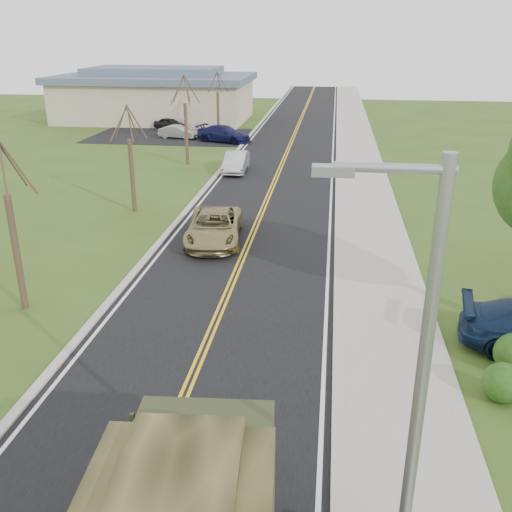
# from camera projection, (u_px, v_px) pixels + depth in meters

# --- Properties ---
(road) EXTENTS (8.00, 120.00, 0.01)m
(road) POSITION_uv_depth(u_px,v_px,m) (287.00, 151.00, 47.30)
(road) COLOR black
(road) RESTS_ON ground
(curb_right) EXTENTS (0.30, 120.00, 0.12)m
(curb_right) POSITION_uv_depth(u_px,v_px,m) (338.00, 152.00, 46.77)
(curb_right) COLOR #9E998E
(curb_right) RESTS_ON ground
(sidewalk_right) EXTENTS (3.20, 120.00, 0.10)m
(sidewalk_right) POSITION_uv_depth(u_px,v_px,m) (359.00, 152.00, 46.55)
(sidewalk_right) COLOR #9E998E
(sidewalk_right) RESTS_ON ground
(curb_left) EXTENTS (0.30, 120.00, 0.10)m
(curb_left) POSITION_uv_depth(u_px,v_px,m) (238.00, 149.00, 47.80)
(curb_left) COLOR #9E998E
(curb_left) RESTS_ON ground
(street_light) EXTENTS (1.65, 0.22, 8.00)m
(street_light) POSITION_uv_depth(u_px,v_px,m) (410.00, 414.00, 7.73)
(street_light) COLOR gray
(street_light) RESTS_ON ground
(bare_tree_a) EXTENTS (1.93, 2.26, 6.08)m
(bare_tree_a) POSITION_uv_depth(u_px,v_px,m) (14.00, 239.00, 19.55)
(bare_tree_a) COLOR #38281C
(bare_tree_a) RESTS_ON ground
(bare_tree_b) EXTENTS (1.83, 2.14, 5.73)m
(bare_tree_b) POSITION_uv_depth(u_px,v_px,m) (131.00, 167.00, 30.67)
(bare_tree_b) COLOR #38281C
(bare_tree_b) RESTS_ON ground
(bare_tree_c) EXTENTS (2.04, 2.39, 6.42)m
(bare_tree_c) POSITION_uv_depth(u_px,v_px,m) (186.00, 127.00, 41.62)
(bare_tree_c) COLOR #38281C
(bare_tree_c) RESTS_ON ground
(bare_tree_d) EXTENTS (1.88, 2.20, 5.91)m
(bare_tree_d) POSITION_uv_depth(u_px,v_px,m) (218.00, 109.00, 52.76)
(bare_tree_d) COLOR #38281C
(bare_tree_d) RESTS_ON ground
(commercial_building) EXTENTS (25.50, 21.50, 5.65)m
(commercial_building) POSITION_uv_depth(u_px,v_px,m) (156.00, 95.00, 63.01)
(commercial_building) COLOR tan
(commercial_building) RESTS_ON ground
(suv_champagne) EXTENTS (3.01, 5.52, 1.47)m
(suv_champagne) POSITION_uv_depth(u_px,v_px,m) (214.00, 227.00, 26.70)
(suv_champagne) COLOR #8D8150
(suv_champagne) RESTS_ON ground
(sedan_silver) EXTENTS (1.56, 4.23, 1.38)m
(sedan_silver) POSITION_uv_depth(u_px,v_px,m) (236.00, 162.00, 40.11)
(sedan_silver) COLOR silver
(sedan_silver) RESTS_ON ground
(lot_car_dark) EXTENTS (3.73, 2.50, 1.18)m
(lot_car_dark) POSITION_uv_depth(u_px,v_px,m) (170.00, 124.00, 57.37)
(lot_car_dark) COLOR black
(lot_car_dark) RESTS_ON ground
(lot_car_silver) EXTENTS (3.79, 1.94, 1.19)m
(lot_car_silver) POSITION_uv_depth(u_px,v_px,m) (178.00, 132.00, 52.72)
(lot_car_silver) COLOR #9E9EA2
(lot_car_silver) RESTS_ON ground
(lot_car_navy) EXTENTS (5.38, 3.54, 1.45)m
(lot_car_navy) POSITION_uv_depth(u_px,v_px,m) (224.00, 134.00, 50.95)
(lot_car_navy) COLOR #10113B
(lot_car_navy) RESTS_ON ground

